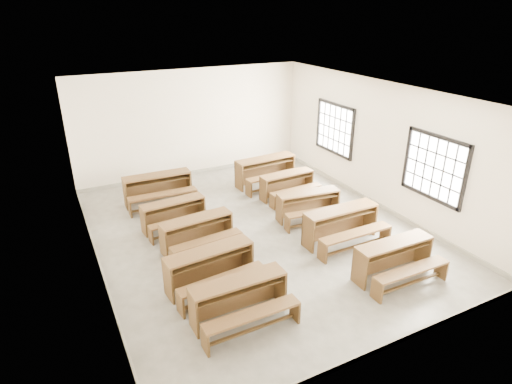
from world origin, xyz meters
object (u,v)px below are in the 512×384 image
desk_set_7 (309,203)px  desk_set_4 (158,187)px  desk_set_1 (211,266)px  desk_set_8 (288,184)px  desk_set_3 (174,213)px  desk_set_5 (395,257)px  desk_set_2 (198,231)px  desk_set_6 (342,223)px  desk_set_9 (266,169)px  desk_set_0 (240,297)px

desk_set_7 → desk_set_4: bearing=146.4°
desk_set_1 → desk_set_8: bearing=34.9°
desk_set_3 → desk_set_5: bearing=-55.4°
desk_set_2 → desk_set_3: bearing=93.4°
desk_set_2 → desk_set_7: (2.90, 0.09, -0.00)m
desk_set_2 → desk_set_6: (2.93, -1.17, 0.05)m
desk_set_3 → desk_set_7: bearing=-23.6°
desk_set_7 → desk_set_6: bearing=-81.7°
desk_set_3 → desk_set_9: desk_set_9 is taller
desk_set_0 → desk_set_2: 2.49m
desk_set_6 → desk_set_8: size_ratio=1.13×
desk_set_7 → desk_set_5: bearing=-80.9°
desk_set_1 → desk_set_9: 5.11m
desk_set_1 → desk_set_9: (3.27, 3.93, 0.03)m
desk_set_6 → desk_set_9: 3.68m
desk_set_0 → desk_set_9: size_ratio=0.88×
desk_set_5 → desk_set_8: desk_set_5 is taller
desk_set_6 → desk_set_9: bearing=88.0°
desk_set_3 → desk_set_6: bearing=-41.5°
desk_set_4 → desk_set_5: 6.24m
desk_set_5 → desk_set_7: desk_set_5 is taller
desk_set_2 → desk_set_4: desk_set_4 is taller
desk_set_3 → desk_set_9: size_ratio=0.84×
desk_set_5 → desk_set_6: size_ratio=0.94×
desk_set_5 → desk_set_9: (0.02, 5.23, 0.05)m
desk_set_0 → desk_set_1: size_ratio=0.94×
desk_set_0 → desk_set_1: bearing=94.5°
desk_set_9 → desk_set_0: bearing=-126.2°
desk_set_7 → desk_set_9: bearing=94.1°
desk_set_2 → desk_set_1: bearing=-105.6°
desk_set_0 → desk_set_4: desk_set_4 is taller
desk_set_7 → desk_set_9: desk_set_9 is taller
desk_set_1 → desk_set_5: size_ratio=1.07×
desk_set_2 → desk_set_8: desk_set_2 is taller
desk_set_0 → desk_set_4: (0.04, 5.17, 0.03)m
desk_set_6 → desk_set_8: (0.17, 2.61, -0.06)m
desk_set_3 → desk_set_4: (0.05, 1.55, 0.07)m
desk_set_2 → desk_set_5: 4.05m
desk_set_2 → desk_set_7: desk_set_2 is taller
desk_set_1 → desk_set_5: (3.26, -1.30, -0.01)m
desk_set_0 → desk_set_6: size_ratio=0.94×
desk_set_8 → desk_set_5: bearing=-93.9°
desk_set_8 → desk_set_4: bearing=156.4°
desk_set_6 → desk_set_8: bearing=85.6°
desk_set_2 → desk_set_0: bearing=-99.2°
desk_set_3 → desk_set_8: (3.28, 0.30, 0.01)m
desk_set_5 → desk_set_8: (0.10, 4.15, -0.03)m
desk_set_0 → desk_set_4: 5.17m
desk_set_6 → desk_set_7: (-0.03, 1.26, -0.05)m
desk_set_3 → desk_set_5: 4.99m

